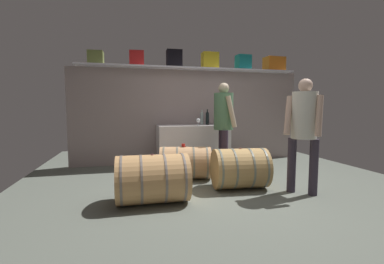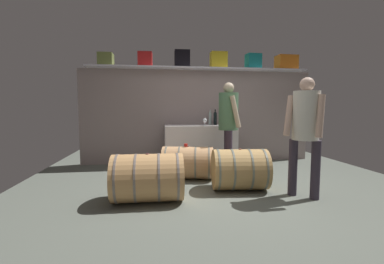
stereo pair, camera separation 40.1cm
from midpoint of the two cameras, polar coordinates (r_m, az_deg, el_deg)
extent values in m
cube|color=#61675D|center=(4.39, 7.90, -10.84)|extent=(6.27, 7.73, 0.02)
cube|color=gray|center=(5.87, 3.49, 3.31)|extent=(5.07, 0.10, 2.02)
cube|color=silver|center=(5.78, 3.85, 13.45)|extent=(4.66, 0.40, 0.03)
cube|color=olive|center=(5.74, -16.12, 14.76)|extent=(0.29, 0.30, 0.25)
cube|color=red|center=(5.69, -8.01, 15.21)|extent=(0.30, 0.25, 0.29)
cube|color=black|center=(5.75, -0.08, 15.45)|extent=(0.32, 0.26, 0.35)
cube|color=yellow|center=(5.91, 7.75, 15.07)|extent=(0.34, 0.23, 0.34)
cube|color=#177D80|center=(6.15, 14.93, 14.46)|extent=(0.32, 0.26, 0.32)
cube|color=orange|center=(6.48, 21.36, 13.74)|extent=(0.45, 0.31, 0.31)
cube|color=silver|center=(5.55, 3.78, -2.86)|extent=(1.47, 0.63, 0.84)
cylinder|color=#ACC6C1|center=(5.78, 5.90, 2.78)|extent=(0.07, 0.07, 0.23)
sphere|color=#ACC6C1|center=(5.78, 5.91, 4.02)|extent=(0.06, 0.06, 0.06)
cylinder|color=#ACC6C1|center=(5.78, 5.92, 4.46)|extent=(0.02, 0.02, 0.07)
cylinder|color=black|center=(5.66, 7.04, 2.71)|extent=(0.07, 0.07, 0.23)
sphere|color=black|center=(5.65, 7.06, 3.98)|extent=(0.07, 0.07, 0.07)
cylinder|color=black|center=(5.65, 7.06, 4.47)|extent=(0.02, 0.02, 0.08)
cylinder|color=white|center=(5.32, 4.93, 1.38)|extent=(0.08, 0.08, 0.00)
cylinder|color=white|center=(5.32, 4.94, 1.78)|extent=(0.01, 0.01, 0.07)
sphere|color=white|center=(5.32, 4.94, 2.50)|extent=(0.08, 0.08, 0.08)
sphere|color=maroon|center=(5.32, 4.94, 2.36)|extent=(0.05, 0.05, 0.05)
cylinder|color=tan|center=(4.51, 1.64, -6.62)|extent=(0.93, 0.69, 0.54)
cylinder|color=gray|center=(4.53, -2.91, -6.57)|extent=(0.13, 0.55, 0.55)
cylinder|color=gray|center=(4.51, -0.10, -6.61)|extent=(0.13, 0.55, 0.55)
cylinder|color=gray|center=(4.51, 3.38, -6.63)|extent=(0.13, 0.55, 0.55)
cylinder|color=gray|center=(4.51, 6.20, -6.63)|extent=(0.13, 0.55, 0.55)
cylinder|color=brown|center=(4.46, 1.65, -3.14)|extent=(0.04, 0.04, 0.01)
cylinder|color=tan|center=(4.02, 13.12, -7.87)|extent=(0.84, 0.66, 0.59)
cylinder|color=slate|center=(3.94, 8.43, -8.04)|extent=(0.09, 0.60, 0.60)
cylinder|color=slate|center=(3.99, 11.35, -7.94)|extent=(0.09, 0.60, 0.60)
cylinder|color=slate|center=(4.05, 14.85, -7.79)|extent=(0.09, 0.60, 0.60)
cylinder|color=slate|center=(4.12, 17.60, -7.66)|extent=(0.09, 0.60, 0.60)
cylinder|color=#955547|center=(3.96, 13.21, -3.62)|extent=(0.04, 0.04, 0.01)
cylinder|color=tan|center=(3.45, -6.20, -9.79)|extent=(0.90, 0.62, 0.61)
cylinder|color=slate|center=(3.46, -12.52, -9.82)|extent=(0.04, 0.62, 0.62)
cylinder|color=slate|center=(3.45, -8.62, -9.81)|extent=(0.04, 0.62, 0.62)
cylinder|color=slate|center=(3.45, -3.80, -9.75)|extent=(0.04, 0.62, 0.62)
cylinder|color=slate|center=(3.47, 0.09, -9.64)|extent=(0.04, 0.62, 0.62)
cylinder|color=brown|center=(3.38, -6.26, -4.71)|extent=(0.04, 0.04, 0.01)
cylinder|color=red|center=(4.45, 1.24, -2.85)|extent=(0.06, 0.06, 0.05)
cylinder|color=#352D3A|center=(3.98, 23.64, -6.98)|extent=(0.12, 0.12, 0.78)
cylinder|color=#352D3A|center=(3.93, 27.76, -7.30)|extent=(0.12, 0.12, 0.78)
cylinder|color=beige|center=(3.87, 26.10, 3.19)|extent=(0.34, 0.34, 0.64)
sphere|color=tan|center=(3.88, 26.34, 9.16)|extent=(0.19, 0.19, 0.19)
cylinder|color=tan|center=(3.82, 22.97, 3.27)|extent=(0.22, 0.23, 0.54)
cylinder|color=tan|center=(3.75, 28.74, 3.02)|extent=(0.18, 0.18, 0.55)
cylinder|color=#332837|center=(4.76, 10.31, -4.52)|extent=(0.12, 0.12, 0.80)
cylinder|color=#332837|center=(5.05, 9.85, -3.96)|extent=(0.12, 0.12, 0.80)
cylinder|color=#4A7451|center=(4.84, 10.21, 4.38)|extent=(0.35, 0.35, 0.66)
sphere|color=#C2AB8D|center=(4.86, 10.29, 9.33)|extent=(0.19, 0.19, 0.19)
cylinder|color=#C2AB8D|center=(4.66, 11.78, 4.31)|extent=(0.22, 0.12, 0.56)
cylinder|color=#C2AB8D|center=(5.06, 11.03, 4.39)|extent=(0.21, 0.12, 0.56)
camera|label=1|loc=(0.20, -87.14, 0.26)|focal=24.79mm
camera|label=2|loc=(0.20, 92.86, -0.26)|focal=24.79mm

